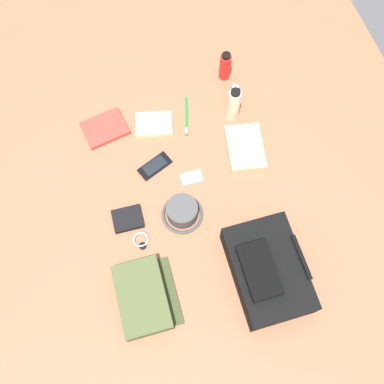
# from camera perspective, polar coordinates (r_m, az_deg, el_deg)

# --- Properties ---
(ground_plane) EXTENTS (2.64, 2.02, 0.02)m
(ground_plane) POSITION_cam_1_polar(r_m,az_deg,el_deg) (1.73, 0.00, -0.65)
(ground_plane) COLOR brown
(ground_plane) RESTS_ON ground
(backpack) EXTENTS (0.36, 0.24, 0.13)m
(backpack) POSITION_cam_1_polar(r_m,az_deg,el_deg) (1.59, 9.68, -9.94)
(backpack) COLOR black
(backpack) RESTS_ON ground_plane
(toiletry_pouch) EXTENTS (0.26, 0.21, 0.07)m
(toiletry_pouch) POSITION_cam_1_polar(r_m,az_deg,el_deg) (1.59, -6.26, -13.33)
(toiletry_pouch) COLOR #47512D
(toiletry_pouch) RESTS_ON ground_plane
(bucket_hat) EXTENTS (0.16, 0.16, 0.08)m
(bucket_hat) POSITION_cam_1_polar(r_m,az_deg,el_deg) (1.66, -1.26, -2.56)
(bucket_hat) COLOR #444444
(bucket_hat) RESTS_ON ground_plane
(sunscreen_spray) EXTENTS (0.05, 0.05, 0.14)m
(sunscreen_spray) POSITION_cam_1_polar(r_m,az_deg,el_deg) (1.94, 4.29, 15.87)
(sunscreen_spray) COLOR red
(sunscreen_spray) RESTS_ON ground_plane
(cologne_bottle) EXTENTS (0.04, 0.04, 0.10)m
(cologne_bottle) POSITION_cam_1_polar(r_m,az_deg,el_deg) (1.88, 5.46, 12.40)
(cologne_bottle) COLOR #473319
(cologne_bottle) RESTS_ON ground_plane
(lotion_bottle) EXTENTS (0.05, 0.05, 0.17)m
(lotion_bottle) POSITION_cam_1_polar(r_m,az_deg,el_deg) (1.81, 5.40, 11.18)
(lotion_bottle) COLOR beige
(lotion_bottle) RESTS_ON ground_plane
(paperback_novel) EXTENTS (0.16, 0.19, 0.02)m
(paperback_novel) POSITION_cam_1_polar(r_m,az_deg,el_deg) (1.87, -11.19, 8.03)
(paperback_novel) COLOR red
(paperback_novel) RESTS_ON ground_plane
(cell_phone) EXTENTS (0.10, 0.15, 0.01)m
(cell_phone) POSITION_cam_1_polar(r_m,az_deg,el_deg) (1.76, -4.82, 3.35)
(cell_phone) COLOR black
(cell_phone) RESTS_ON ground_plane
(media_player) EXTENTS (0.05, 0.08, 0.01)m
(media_player) POSITION_cam_1_polar(r_m,az_deg,el_deg) (1.74, -0.05, 1.85)
(media_player) COLOR #B7B7BC
(media_player) RESTS_ON ground_plane
(wristwatch) EXTENTS (0.07, 0.06, 0.01)m
(wristwatch) POSITION_cam_1_polar(r_m,az_deg,el_deg) (1.66, -6.58, -6.22)
(wristwatch) COLOR #99999E
(wristwatch) RESTS_ON ground_plane
(toothbrush) EXTENTS (0.18, 0.06, 0.02)m
(toothbrush) POSITION_cam_1_polar(r_m,az_deg,el_deg) (1.86, -0.73, 9.54)
(toothbrush) COLOR #198C33
(toothbrush) RESTS_ON ground_plane
(wallet) EXTENTS (0.09, 0.11, 0.02)m
(wallet) POSITION_cam_1_polar(r_m,az_deg,el_deg) (1.69, -8.31, -3.45)
(wallet) COLOR black
(wallet) RESTS_ON ground_plane
(notepad) EXTENTS (0.14, 0.17, 0.02)m
(notepad) POSITION_cam_1_polar(r_m,az_deg,el_deg) (1.85, -4.94, 8.72)
(notepad) COLOR beige
(notepad) RESTS_ON ground_plane
(folded_towel) EXTENTS (0.22, 0.17, 0.04)m
(folded_towel) POSITION_cam_1_polar(r_m,az_deg,el_deg) (1.79, 6.85, 5.65)
(folded_towel) COLOR beige
(folded_towel) RESTS_ON ground_plane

